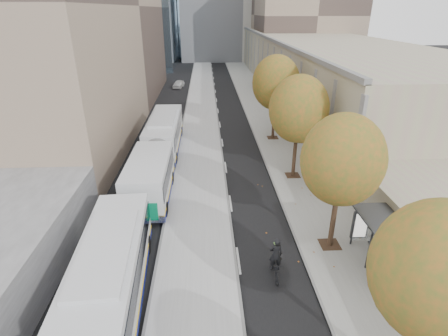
{
  "coord_description": "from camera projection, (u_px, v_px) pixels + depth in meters",
  "views": [
    {
      "loc": [
        -3.18,
        -2.77,
        12.15
      ],
      "look_at": [
        -2.08,
        18.39,
        2.5
      ],
      "focal_mm": 28.0,
      "sensor_mm": 36.0,
      "label": 1
    }
  ],
  "objects": [
    {
      "name": "building_tan",
      "position": [
        306.0,
        57.0,
        64.94
      ],
      "size": [
        18.0,
        92.0,
        8.0
      ],
      "primitive_type": "cube",
      "color": "tan",
      "rests_on": "ground"
    },
    {
      "name": "sidewalk",
      "position": [
        271.0,
        126.0,
        39.69
      ],
      "size": [
        4.75,
        150.0,
        0.08
      ],
      "primitive_type": "cube",
      "color": "gray",
      "rests_on": "ground"
    },
    {
      "name": "tree_b",
      "position": [
        439.0,
        273.0,
        10.33
      ],
      "size": [
        4.0,
        4.0,
        6.97
      ],
      "color": "#302518",
      "rests_on": "sidewalk"
    },
    {
      "name": "bus_shelter",
      "position": [
        391.0,
        233.0,
        17.03
      ],
      "size": [
        1.9,
        4.4,
        2.53
      ],
      "color": "#383A3F",
      "rests_on": "sidewalk"
    },
    {
      "name": "tree_e",
      "position": [
        276.0,
        83.0,
        33.69
      ],
      "size": [
        4.6,
        4.6,
        7.92
      ],
      "color": "#302518",
      "rests_on": "sidewalk"
    },
    {
      "name": "bus_platform",
      "position": [
        200.0,
        127.0,
        39.3
      ],
      "size": [
        4.25,
        150.0,
        0.15
      ],
      "primitive_type": "cube",
      "color": "#A8A8A8",
      "rests_on": "ground"
    },
    {
      "name": "bus_far",
      "position": [
        159.0,
        148.0,
        28.86
      ],
      "size": [
        2.75,
        18.3,
        3.05
      ],
      "rotation": [
        0.0,
        0.0,
        -0.0
      ],
      "color": "silver",
      "rests_on": "ground"
    },
    {
      "name": "building_midrise",
      "position": [
        30.0,
        6.0,
        38.72
      ],
      "size": [
        24.0,
        46.0,
        25.0
      ],
      "primitive_type": "cube",
      "color": "gray",
      "rests_on": "ground"
    },
    {
      "name": "cyclist",
      "position": [
        275.0,
        263.0,
        17.04
      ],
      "size": [
        0.67,
        1.81,
        2.3
      ],
      "rotation": [
        0.0,
        0.0,
        0.02
      ],
      "color": "black",
      "rests_on": "ground"
    },
    {
      "name": "tree_d",
      "position": [
        299.0,
        109.0,
        25.6
      ],
      "size": [
        4.4,
        4.4,
        7.6
      ],
      "color": "#302518",
      "rests_on": "sidewalk"
    },
    {
      "name": "tree_c",
      "position": [
        342.0,
        160.0,
        17.51
      ],
      "size": [
        4.2,
        4.2,
        7.28
      ],
      "color": "#302518",
      "rests_on": "sidewalk"
    },
    {
      "name": "distant_car",
      "position": [
        179.0,
        84.0,
        59.13
      ],
      "size": [
        2.04,
        3.72,
        1.2
      ],
      "primitive_type": "imported",
      "rotation": [
        0.0,
        0.0,
        -0.19
      ],
      "color": "silver",
      "rests_on": "ground"
    }
  ]
}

